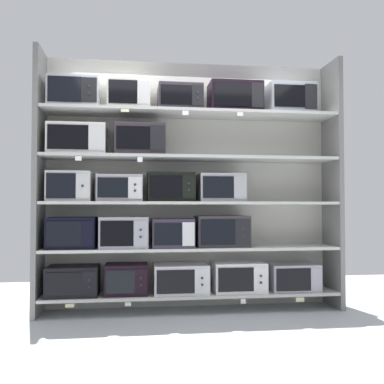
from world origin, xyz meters
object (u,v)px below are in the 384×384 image
at_px(microwave_1, 126,279).
at_px(microwave_13, 78,140).
at_px(microwave_8, 222,231).
at_px(microwave_12, 221,188).
at_px(microwave_3, 238,277).
at_px(microwave_17, 180,99).
at_px(microwave_0, 73,281).
at_px(microwave_15, 74,94).
at_px(microwave_10, 120,188).
at_px(microwave_2, 181,278).
at_px(microwave_4, 292,277).
at_px(microwave_5, 72,233).
at_px(microwave_14, 140,140).
at_px(microwave_11, 171,187).
at_px(microwave_7, 172,233).
at_px(microwave_18, 235,98).
at_px(microwave_16, 129,96).
at_px(microwave_9, 70,187).
at_px(microwave_6, 124,232).
at_px(microwave_19, 290,100).

xyz_separation_m(microwave_1, microwave_13, (-0.49, -0.00, 1.40)).
bearing_deg(microwave_8, microwave_12, 178.87).
distance_m(microwave_3, microwave_17, 1.95).
xyz_separation_m(microwave_0, microwave_15, (-0.00, -0.00, 1.88)).
distance_m(microwave_1, microwave_10, 0.92).
bearing_deg(microwave_2, microwave_10, 179.98).
bearing_deg(microwave_10, microwave_4, -0.01).
relative_size(microwave_4, microwave_15, 1.03).
relative_size(microwave_5, microwave_17, 1.04).
xyz_separation_m(microwave_10, microwave_12, (1.04, -0.00, 0.01)).
xyz_separation_m(microwave_5, microwave_8, (1.53, -0.00, 0.00)).
bearing_deg(microwave_14, microwave_11, -0.03).
bearing_deg(microwave_8, microwave_10, 179.99).
bearing_deg(microwave_12, microwave_1, 180.00).
height_order(microwave_1, microwave_7, microwave_7).
distance_m(microwave_13, microwave_14, 0.62).
distance_m(microwave_0, microwave_15, 1.88).
height_order(microwave_14, microwave_18, microwave_18).
bearing_deg(microwave_4, microwave_16, 180.00).
distance_m(microwave_10, microwave_15, 1.06).
xyz_separation_m(microwave_1, microwave_10, (-0.07, 0.00, 0.92)).
bearing_deg(microwave_14, microwave_3, -0.02).
xyz_separation_m(microwave_14, microwave_16, (-0.12, -0.00, 0.45)).
height_order(microwave_14, microwave_15, microwave_15).
bearing_deg(microwave_3, microwave_1, 179.99).
xyz_separation_m(microwave_9, microwave_18, (1.69, 0.00, 0.95)).
relative_size(microwave_12, microwave_16, 1.11).
bearing_deg(microwave_8, microwave_0, 179.99).
distance_m(microwave_4, microwave_11, 1.60).
xyz_separation_m(microwave_0, microwave_4, (2.27, -0.00, -0.01)).
bearing_deg(microwave_18, microwave_12, 179.97).
bearing_deg(microwave_6, microwave_7, 0.03).
distance_m(microwave_1, microwave_17, 1.93).
height_order(microwave_2, microwave_7, microwave_7).
bearing_deg(microwave_12, microwave_18, -0.03).
distance_m(microwave_3, microwave_4, 0.59).
relative_size(microwave_2, microwave_16, 1.30).
height_order(microwave_10, microwave_18, microwave_18).
bearing_deg(microwave_2, microwave_18, 0.01).
relative_size(microwave_3, microwave_7, 1.25).
bearing_deg(microwave_11, microwave_17, 0.01).
bearing_deg(microwave_10, microwave_19, 0.00).
distance_m(microwave_8, microwave_17, 1.45).
bearing_deg(microwave_9, microwave_11, 0.01).
xyz_separation_m(microwave_11, microwave_15, (-0.98, -0.00, 0.94)).
height_order(microwave_8, microwave_13, microwave_13).
relative_size(microwave_8, microwave_9, 1.26).
bearing_deg(microwave_15, microwave_3, 0.00).
bearing_deg(microwave_18, microwave_8, -179.95).
xyz_separation_m(microwave_0, microwave_3, (1.68, -0.00, 0.01)).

